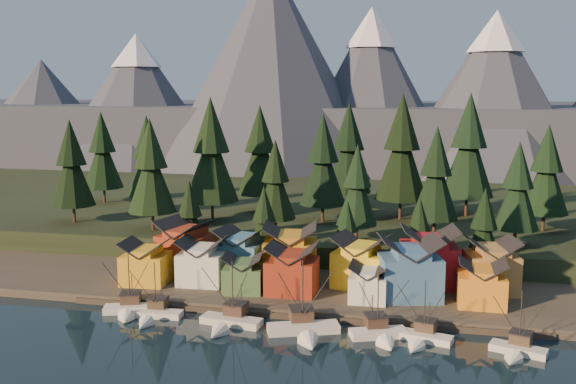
% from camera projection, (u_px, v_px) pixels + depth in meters
% --- Properties ---
extents(ground, '(500.00, 500.00, 0.00)m').
position_uv_depth(ground, '(276.00, 356.00, 91.15)').
color(ground, black).
rests_on(ground, ground).
extents(shore_strip, '(400.00, 50.00, 1.50)m').
position_uv_depth(shore_strip, '(322.00, 273.00, 129.60)').
color(shore_strip, '#3C362B').
rests_on(shore_strip, ground).
extents(hillside, '(420.00, 100.00, 6.00)m').
position_uv_depth(hillside, '(351.00, 215.00, 177.46)').
color(hillside, black).
rests_on(hillside, ground).
extents(dock, '(80.00, 4.00, 1.00)m').
position_uv_depth(dock, '(299.00, 313.00, 106.98)').
color(dock, '#473E32').
rests_on(dock, ground).
extents(mountain_ridge, '(560.00, 190.00, 90.00)m').
position_uv_depth(mountain_ridge, '(375.00, 114.00, 293.84)').
color(mountain_ridge, '#4C5362').
rests_on(mountain_ridge, ground).
extents(boat_0, '(9.30, 9.89, 11.37)m').
position_uv_depth(boat_0, '(128.00, 301.00, 107.83)').
color(boat_0, white).
rests_on(boat_0, ground).
extents(boat_1, '(9.55, 10.33, 10.27)m').
position_uv_depth(boat_1, '(152.00, 308.00, 105.67)').
color(boat_1, silver).
rests_on(boat_1, ground).
extents(boat_2, '(10.60, 11.30, 11.61)m').
position_uv_depth(boat_2, '(228.00, 314.00, 101.98)').
color(boat_2, beige).
rests_on(boat_2, ground).
extents(boat_3, '(11.92, 12.38, 12.59)m').
position_uv_depth(boat_3, '(305.00, 321.00, 98.53)').
color(boat_3, silver).
rests_on(boat_3, ground).
extents(boat_4, '(9.44, 10.00, 11.31)m').
position_uv_depth(boat_4, '(381.00, 325.00, 96.96)').
color(boat_4, white).
rests_on(boat_4, ground).
extents(boat_5, '(9.40, 9.82, 10.26)m').
position_uv_depth(boat_5, '(421.00, 330.00, 95.75)').
color(boat_5, white).
rests_on(boat_5, ground).
extents(boat_6, '(8.52, 9.03, 10.23)m').
position_uv_depth(boat_6, '(518.00, 342.00, 91.14)').
color(boat_6, silver).
rests_on(boat_6, ground).
extents(house_front_0, '(8.66, 8.24, 8.15)m').
position_uv_depth(house_front_0, '(146.00, 261.00, 119.75)').
color(house_front_0, gold).
rests_on(house_front_0, shore_strip).
extents(house_front_1, '(8.73, 8.42, 8.55)m').
position_uv_depth(house_front_1, '(202.00, 260.00, 119.51)').
color(house_front_1, silver).
rests_on(house_front_1, shore_strip).
extents(house_front_2, '(7.88, 7.93, 6.76)m').
position_uv_depth(house_front_2, '(243.00, 272.00, 115.02)').
color(house_front_2, '#446C3A').
rests_on(house_front_2, shore_strip).
extents(house_front_3, '(8.70, 8.29, 8.83)m').
position_uv_depth(house_front_3, '(292.00, 267.00, 114.06)').
color(house_front_3, maroon).
rests_on(house_front_3, shore_strip).
extents(house_front_4, '(6.37, 6.87, 6.52)m').
position_uv_depth(house_front_4, '(368.00, 281.00, 109.92)').
color(house_front_4, silver).
rests_on(house_front_4, shore_strip).
extents(house_front_5, '(12.17, 11.49, 10.74)m').
position_uv_depth(house_front_5, '(410.00, 266.00, 111.11)').
color(house_front_5, teal).
rests_on(house_front_5, shore_strip).
extents(house_front_6, '(7.77, 7.34, 7.77)m').
position_uv_depth(house_front_6, '(482.00, 282.00, 107.42)').
color(house_front_6, orange).
rests_on(house_front_6, shore_strip).
extents(house_back_0, '(11.52, 11.25, 10.44)m').
position_uv_depth(house_back_0, '(186.00, 244.00, 127.59)').
color(house_back_0, maroon).
rests_on(house_back_0, shore_strip).
extents(house_back_1, '(9.45, 9.54, 9.57)m').
position_uv_depth(house_back_1, '(242.00, 251.00, 123.72)').
color(house_back_1, teal).
rests_on(house_back_1, shore_strip).
extents(house_back_2, '(11.30, 10.62, 10.64)m').
position_uv_depth(house_back_2, '(290.00, 250.00, 122.27)').
color(house_back_2, '#C6861B').
rests_on(house_back_2, shore_strip).
extents(house_back_3, '(11.07, 10.30, 9.58)m').
position_uv_depth(house_back_3, '(361.00, 260.00, 117.57)').
color(house_back_3, yellow).
rests_on(house_back_3, shore_strip).
extents(house_back_4, '(11.30, 10.96, 10.89)m').
position_uv_depth(house_back_4, '(429.00, 255.00, 118.18)').
color(house_back_4, maroon).
rests_on(house_back_4, shore_strip).
extents(house_back_5, '(10.09, 10.18, 9.73)m').
position_uv_depth(house_back_5, '(491.00, 264.00, 114.67)').
color(house_back_5, '#AC7C3D').
rests_on(house_back_5, shore_strip).
extents(tree_hill_0, '(10.57, 10.57, 24.63)m').
position_uv_depth(tree_hill_0, '(72.00, 166.00, 151.26)').
color(tree_hill_0, '#332319').
rests_on(tree_hill_0, hillside).
extents(tree_hill_1, '(10.75, 10.75, 25.04)m').
position_uv_depth(tree_hill_1, '(148.00, 159.00, 164.12)').
color(tree_hill_1, '#332319').
rests_on(tree_hill_1, hillside).
extents(tree_hill_2, '(10.86, 10.86, 25.29)m').
position_uv_depth(tree_hill_2, '(151.00, 169.00, 142.70)').
color(tree_hill_2, '#332319').
rests_on(tree_hill_2, hillside).
extents(tree_hill_3, '(12.78, 12.78, 29.77)m').
position_uv_depth(tree_hill_3, '(211.00, 154.00, 151.77)').
color(tree_hill_3, '#332319').
rests_on(tree_hill_3, hillside).
extents(tree_hill_4, '(11.84, 11.84, 27.57)m').
position_uv_depth(tree_hill_4, '(260.00, 154.00, 164.74)').
color(tree_hill_4, '#332319').
rests_on(tree_hill_4, hillside).
extents(tree_hill_5, '(8.94, 8.94, 20.83)m').
position_uv_depth(tree_hill_5, '(275.00, 183.00, 139.12)').
color(tree_hill_5, '#332319').
rests_on(tree_hill_5, hillside).
extents(tree_hill_6, '(11.10, 11.10, 25.87)m').
position_uv_depth(tree_hill_6, '(323.00, 163.00, 151.45)').
color(tree_hill_6, '#332319').
rests_on(tree_hill_6, hillside).
extents(tree_hill_7, '(8.74, 8.74, 20.37)m').
position_uv_depth(tree_hill_7, '(357.00, 188.00, 133.43)').
color(tree_hill_7, '#332319').
rests_on(tree_hill_7, hillside).
extents(tree_hill_8, '(13.14, 13.14, 30.62)m').
position_uv_depth(tree_hill_8, '(402.00, 151.00, 153.99)').
color(tree_hill_8, '#332319').
rests_on(tree_hill_8, hillside).
extents(tree_hill_9, '(10.26, 10.26, 23.89)m').
position_uv_depth(tree_hill_9, '(436.00, 177.00, 136.50)').
color(tree_hill_9, '#332319').
rests_on(tree_hill_9, hillside).
extents(tree_hill_10, '(13.21, 13.21, 30.78)m').
position_uv_depth(tree_hill_10, '(469.00, 149.00, 158.32)').
color(tree_hill_10, '#332319').
rests_on(tree_hill_10, hillside).
extents(tree_hill_11, '(9.15, 9.15, 21.32)m').
position_uv_depth(tree_hill_11, '(518.00, 189.00, 128.53)').
color(tree_hill_11, '#332319').
rests_on(tree_hill_11, hillside).
extents(tree_hill_12, '(10.33, 10.33, 24.05)m').
position_uv_depth(tree_hill_12, '(546.00, 173.00, 142.03)').
color(tree_hill_12, '#332319').
rests_on(tree_hill_12, hillside).
extents(tree_hill_15, '(12.13, 12.13, 28.27)m').
position_uv_depth(tree_hill_15, '(349.00, 151.00, 166.79)').
color(tree_hill_15, '#332319').
rests_on(tree_hill_15, hillside).
extents(tree_hill_16, '(10.91, 10.91, 25.43)m').
position_uv_depth(tree_hill_16, '(102.00, 153.00, 177.52)').
color(tree_hill_16, '#332319').
rests_on(tree_hill_16, hillside).
extents(tree_shore_0, '(7.49, 7.49, 17.45)m').
position_uv_depth(tree_shore_0, '(190.00, 217.00, 133.86)').
color(tree_shore_0, '#332319').
rests_on(tree_shore_0, shore_strip).
extents(tree_shore_1, '(7.19, 7.19, 16.74)m').
position_uv_depth(tree_shore_1, '(264.00, 222.00, 130.55)').
color(tree_shore_1, '#332319').
rests_on(tree_shore_1, shore_strip).
extents(tree_shore_2, '(6.19, 6.19, 14.42)m').
position_uv_depth(tree_shore_2, '(347.00, 233.00, 127.17)').
color(tree_shore_2, '#332319').
rests_on(tree_shore_2, shore_strip).
extents(tree_shore_3, '(6.66, 6.66, 15.51)m').
position_uv_depth(tree_shore_3, '(419.00, 233.00, 124.12)').
color(tree_shore_3, '#332319').
rests_on(tree_shore_3, shore_strip).
extents(tree_shore_4, '(7.64, 7.64, 17.81)m').
position_uv_depth(tree_shore_4, '(484.00, 229.00, 121.39)').
color(tree_shore_4, '#332319').
rests_on(tree_shore_4, shore_strip).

